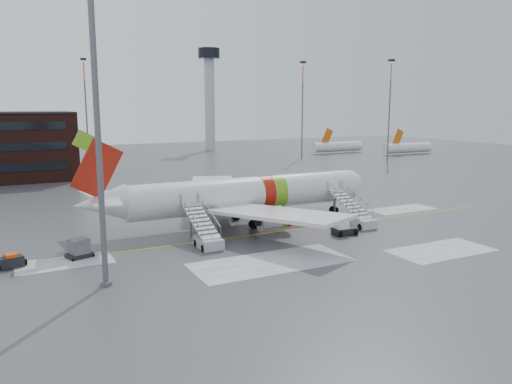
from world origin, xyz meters
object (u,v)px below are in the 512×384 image
pushback_tug (343,229)px  uld_container (79,249)px  baggage_tractor (11,262)px  airliner (241,195)px  airstair_aft (206,235)px  airstair_fwd (357,217)px  light_mast_near (95,90)px

pushback_tug → uld_container: size_ratio=1.09×
uld_container → baggage_tractor: 5.51m
airliner → uld_container: 19.06m
airliner → pushback_tug: airliner is taller
airstair_aft → pushback_tug: airstair_aft is taller
airstair_fwd → baggage_tractor: 35.19m
uld_container → baggage_tractor: uld_container is taller
airliner → airstair_aft: bearing=-136.2°
airstair_fwd → pushback_tug: (-3.77, -2.53, -0.41)m
airliner → baggage_tractor: (-23.72, -5.35, -2.90)m
airliner → baggage_tractor: bearing=-167.3°
airliner → airstair_aft: airliner is taller
pushback_tug → baggage_tractor: (-31.40, 3.72, -0.13)m
uld_container → light_mast_near: 16.02m
airstair_aft → pushback_tug: bearing=-9.9°
airstair_fwd → baggage_tractor: size_ratio=3.11×
uld_container → airstair_aft: bearing=-8.1°
airstair_aft → pushback_tug: (14.48, -2.53, -0.41)m
airstair_fwd → uld_container: bearing=176.8°
airstair_fwd → light_mast_near: (-28.87, -6.63, 13.44)m
airstair_fwd → light_mast_near: bearing=-167.1°
uld_container → light_mast_near: (0.80, -8.26, 13.70)m
pushback_tug → baggage_tractor: bearing=173.2°
pushback_tug → uld_container: bearing=170.9°
airliner → pushback_tug: bearing=-49.8°
light_mast_near → baggage_tractor: bearing=128.8°
airstair_fwd → pushback_tug: airstair_fwd is taller
baggage_tractor → light_mast_near: light_mast_near is taller
airliner → pushback_tug: (7.68, -9.07, -2.77)m
pushback_tug → uld_container: (-25.91, 4.17, 0.16)m
airstair_fwd → light_mast_near: size_ratio=0.27×
airstair_aft → light_mast_near: light_mast_near is taller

